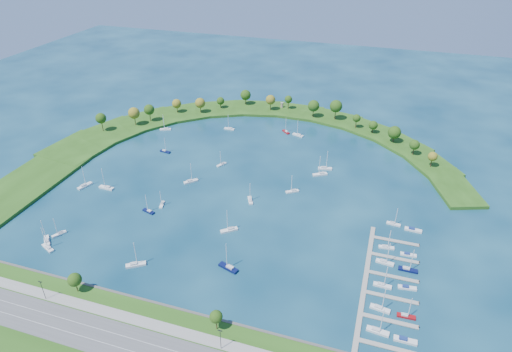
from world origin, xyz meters
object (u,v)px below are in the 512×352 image
(moored_boat_7, at_px, (222,164))
(docked_boat_5, at_px, (407,288))
(moored_boat_6, at_px, (320,174))
(moored_boat_15, at_px, (229,230))
(harbor_tower, at_px, (282,105))
(moored_boat_16, at_px, (165,129))
(moored_boat_1, at_px, (59,234))
(docked_boat_7, at_px, (408,269))
(docked_boat_9, at_px, (408,255))
(moored_boat_8, at_px, (106,187))
(moored_boat_17, at_px, (165,151))
(moored_boat_2, at_px, (48,247))
(moored_boat_19, at_px, (286,131))
(docked_boat_0, at_px, (378,331))
(docked_boat_11, at_px, (413,230))
(moored_boat_4, at_px, (191,181))
(docked_boat_10, at_px, (394,223))
(moored_boat_3, at_px, (47,240))
(moored_boat_10, at_px, (250,200))
(moored_boat_20, at_px, (149,211))
(docked_boat_6, at_px, (385,262))
(moored_boat_5, at_px, (229,128))
(docked_boat_2, at_px, (380,308))
(docked_boat_8, at_px, (386,247))
(docked_boat_4, at_px, (382,285))
(moored_boat_13, at_px, (325,168))
(docked_boat_3, at_px, (406,316))
(moored_boat_18, at_px, (292,191))
(moored_boat_12, at_px, (298,135))
(docked_boat_1, at_px, (405,340))
(moored_boat_0, at_px, (162,204))
(moored_boat_14, at_px, (229,267))
(dock_system, at_px, (382,284))
(moored_boat_11, at_px, (85,185))
(moored_boat_9, at_px, (136,264))

(moored_boat_7, relative_size, docked_boat_5, 1.28)
(moored_boat_6, height_order, moored_boat_15, moored_boat_6)
(harbor_tower, distance_m, moored_boat_16, 99.32)
(moored_boat_1, distance_m, docked_boat_7, 173.66)
(harbor_tower, relative_size, docked_boat_9, 0.55)
(moored_boat_8, distance_m, moored_boat_17, 53.98)
(moored_boat_1, xyz_separation_m, moored_boat_2, (2.07, -10.75, 0.05))
(moored_boat_8, height_order, moored_boat_19, moored_boat_8)
(docked_boat_0, xyz_separation_m, docked_boat_11, (12.37, 71.68, -0.29))
(harbor_tower, relative_size, moored_boat_4, 0.33)
(docked_boat_10, bearing_deg, moored_boat_3, -151.68)
(moored_boat_10, distance_m, moored_boat_20, 57.17)
(moored_boat_10, xyz_separation_m, moored_boat_19, (-3.44, 95.11, -0.01))
(moored_boat_10, relative_size, docked_boat_6, 0.94)
(docked_boat_0, xyz_separation_m, docked_boat_6, (0.01, 41.68, -0.02))
(moored_boat_3, height_order, moored_boat_5, moored_boat_3)
(harbor_tower, distance_m, docked_boat_2, 218.47)
(moored_boat_1, relative_size, docked_boat_8, 0.96)
(moored_boat_16, bearing_deg, docked_boat_4, 123.28)
(moored_boat_13, bearing_deg, docked_boat_7, -70.61)
(moored_boat_7, relative_size, moored_boat_8, 0.76)
(moored_boat_2, relative_size, docked_boat_3, 1.13)
(moored_boat_18, bearing_deg, moored_boat_12, -113.30)
(harbor_tower, bearing_deg, docked_boat_1, -63.28)
(moored_boat_20, distance_m, docked_boat_11, 142.30)
(harbor_tower, relative_size, docked_boat_4, 0.36)
(moored_boat_3, distance_m, docked_boat_0, 163.22)
(moored_boat_0, relative_size, docked_boat_11, 1.13)
(docked_boat_1, xyz_separation_m, docked_boat_4, (-10.45, 27.14, 0.23))
(harbor_tower, distance_m, docked_boat_9, 189.97)
(docked_boat_4, relative_size, docked_boat_7, 0.92)
(moored_boat_4, bearing_deg, moored_boat_14, -99.07)
(docked_boat_5, bearing_deg, moored_boat_3, -179.64)
(moored_boat_10, bearing_deg, docked_boat_9, -129.24)
(harbor_tower, relative_size, docked_boat_8, 0.38)
(moored_boat_17, height_order, docked_boat_6, docked_boat_6)
(moored_boat_15, bearing_deg, docked_boat_3, 121.61)
(moored_boat_12, height_order, moored_boat_17, moored_boat_12)
(moored_boat_3, relative_size, moored_boat_5, 1.08)
(dock_system, bearing_deg, moored_boat_4, 155.90)
(dock_system, height_order, moored_boat_11, moored_boat_11)
(moored_boat_5, relative_size, moored_boat_13, 0.90)
(moored_boat_4, bearing_deg, moored_boat_13, -18.19)
(moored_boat_8, distance_m, docked_boat_10, 166.75)
(docked_boat_1, height_order, docked_boat_7, docked_boat_7)
(moored_boat_14, bearing_deg, docked_boat_2, -165.00)
(moored_boat_3, height_order, moored_boat_7, moored_boat_3)
(docked_boat_0, distance_m, docked_boat_4, 26.02)
(moored_boat_0, bearing_deg, moored_boat_6, 111.81)
(moored_boat_9, xyz_separation_m, docked_boat_0, (111.21, -4.00, -0.02))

